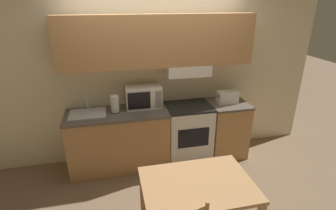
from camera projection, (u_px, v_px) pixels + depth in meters
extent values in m
plane|color=#7F664C|center=(158.00, 150.00, 4.40)|extent=(16.00, 16.00, 0.00)
cube|color=beige|center=(157.00, 77.00, 3.94)|extent=(5.08, 0.05, 2.55)
cube|color=tan|center=(158.00, 41.00, 3.56)|extent=(2.68, 0.32, 0.70)
cube|color=white|center=(188.00, 70.00, 3.81)|extent=(0.63, 0.34, 0.16)
cube|color=tan|center=(119.00, 141.00, 3.85)|extent=(1.42, 0.58, 0.85)
cube|color=brown|center=(117.00, 113.00, 3.69)|extent=(1.44, 0.60, 0.04)
cube|color=tan|center=(226.00, 129.00, 4.20)|extent=(0.56, 0.58, 0.85)
cube|color=brown|center=(228.00, 104.00, 4.03)|extent=(0.58, 0.60, 0.04)
cube|color=white|center=(188.00, 133.00, 4.08)|extent=(0.67, 0.55, 0.86)
cube|color=black|center=(189.00, 107.00, 3.91)|extent=(0.67, 0.55, 0.03)
cube|color=black|center=(194.00, 138.00, 3.80)|extent=(0.47, 0.01, 0.30)
cylinder|color=black|center=(181.00, 110.00, 3.78)|extent=(0.09, 0.09, 0.01)
cylinder|color=black|center=(201.00, 108.00, 3.84)|extent=(0.09, 0.09, 0.01)
cylinder|color=black|center=(177.00, 104.00, 3.98)|extent=(0.09, 0.09, 0.01)
cylinder|color=black|center=(196.00, 102.00, 4.04)|extent=(0.09, 0.09, 0.01)
cube|color=white|center=(144.00, 97.00, 3.81)|extent=(0.51, 0.29, 0.32)
cube|color=black|center=(139.00, 101.00, 3.65)|extent=(0.32, 0.01, 0.25)
cube|color=gray|center=(159.00, 99.00, 3.71)|extent=(0.09, 0.01, 0.25)
cube|color=white|center=(227.00, 97.00, 3.99)|extent=(0.30, 0.19, 0.18)
cube|color=black|center=(218.00, 96.00, 3.95)|extent=(0.01, 0.02, 0.02)
cube|color=black|center=(221.00, 92.00, 3.94)|extent=(0.04, 0.13, 0.01)
cube|color=black|center=(226.00, 92.00, 3.95)|extent=(0.04, 0.13, 0.01)
cube|color=black|center=(230.00, 92.00, 3.96)|extent=(0.04, 0.13, 0.01)
cube|color=black|center=(234.00, 91.00, 3.98)|extent=(0.04, 0.13, 0.01)
cube|color=#B7BABF|center=(88.00, 114.00, 3.59)|extent=(0.49, 0.37, 0.02)
cube|color=#4C4F54|center=(88.00, 114.00, 3.58)|extent=(0.42, 0.28, 0.01)
cylinder|color=#B7BABF|center=(87.00, 103.00, 3.68)|extent=(0.02, 0.02, 0.19)
cylinder|color=#B7BABF|center=(86.00, 98.00, 3.59)|extent=(0.02, 0.12, 0.02)
cylinder|color=black|center=(116.00, 112.00, 3.69)|extent=(0.13, 0.13, 0.01)
cylinder|color=white|center=(115.00, 104.00, 3.64)|extent=(0.11, 0.11, 0.24)
cube|color=tan|center=(198.00, 184.00, 2.53)|extent=(1.07, 0.76, 0.04)
cube|color=tan|center=(143.00, 198.00, 2.87)|extent=(0.06, 0.06, 0.69)
cube|color=tan|center=(227.00, 185.00, 3.07)|extent=(0.06, 0.06, 0.69)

